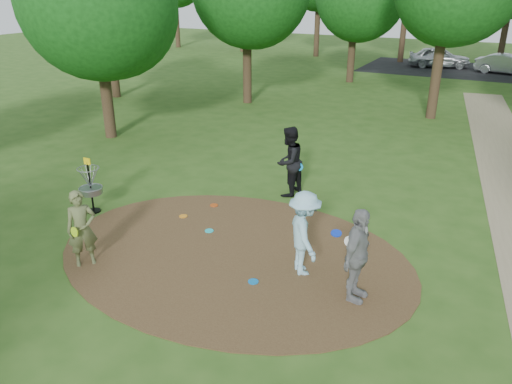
% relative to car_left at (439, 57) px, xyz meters
% --- Properties ---
extents(ground, '(100.00, 100.00, 0.00)m').
position_rel_car_left_xyz_m(ground, '(-0.06, -30.47, -0.73)').
color(ground, '#2D5119').
rests_on(ground, ground).
extents(dirt_clearing, '(8.40, 8.40, 0.02)m').
position_rel_car_left_xyz_m(dirt_clearing, '(-0.06, -30.47, -0.72)').
color(dirt_clearing, '#47301C').
rests_on(dirt_clearing, ground).
extents(parking_lot, '(14.00, 8.00, 0.01)m').
position_rel_car_left_xyz_m(parking_lot, '(1.94, -0.47, -0.72)').
color(parking_lot, black).
rests_on(parking_lot, ground).
extents(player_observer_with_disc, '(0.72, 0.75, 1.74)m').
position_rel_car_left_xyz_m(player_observer_with_disc, '(-2.73, -32.30, 0.14)').
color(player_observer_with_disc, '#5D663B').
rests_on(player_observer_with_disc, ground).
extents(player_throwing_with_disc, '(1.46, 1.37, 1.86)m').
position_rel_car_left_xyz_m(player_throwing_with_disc, '(1.67, -30.44, 0.20)').
color(player_throwing_with_disc, '#99D0E4').
rests_on(player_throwing_with_disc, ground).
extents(player_walking_with_disc, '(0.93, 1.11, 2.04)m').
position_rel_car_left_xyz_m(player_walking_with_disc, '(-0.32, -26.67, 0.29)').
color(player_walking_with_disc, black).
rests_on(player_walking_with_disc, ground).
extents(player_waiting_with_disc, '(0.55, 1.17, 1.94)m').
position_rel_car_left_xyz_m(player_waiting_with_disc, '(2.93, -30.91, 0.24)').
color(player_waiting_with_disc, gray).
rests_on(player_waiting_with_disc, ground).
extents(disc_ground_cyan, '(0.22, 0.22, 0.02)m').
position_rel_car_left_xyz_m(disc_ground_cyan, '(-1.12, -29.76, -0.70)').
color(disc_ground_cyan, '#19C5CF').
rests_on(disc_ground_cyan, dirt_clearing).
extents(disc_ground_blue, '(0.22, 0.22, 0.02)m').
position_rel_car_left_xyz_m(disc_ground_blue, '(0.91, -31.30, -0.70)').
color(disc_ground_blue, '#0B6FC1').
rests_on(disc_ground_blue, dirt_clearing).
extents(disc_ground_red, '(0.22, 0.22, 0.02)m').
position_rel_car_left_xyz_m(disc_ground_red, '(-1.82, -28.38, -0.70)').
color(disc_ground_red, '#C04613').
rests_on(disc_ground_red, dirt_clearing).
extents(car_left, '(4.55, 2.62, 1.46)m').
position_rel_car_left_xyz_m(car_left, '(0.00, 0.00, 0.00)').
color(car_left, '#B7BBBF').
rests_on(car_left, ground).
extents(car_right, '(4.13, 2.02, 1.30)m').
position_rel_car_left_xyz_m(car_right, '(4.51, -0.90, -0.08)').
color(car_right, '#A5A9AD').
rests_on(car_right, ground).
extents(disc_ground_orange, '(0.22, 0.22, 0.02)m').
position_rel_car_left_xyz_m(disc_ground_orange, '(-2.19, -29.36, -0.70)').
color(disc_ground_orange, orange).
rests_on(disc_ground_orange, dirt_clearing).
extents(disc_golf_basket, '(0.63, 0.63, 1.54)m').
position_rel_car_left_xyz_m(disc_golf_basket, '(-4.56, -30.17, 0.15)').
color(disc_golf_basket, black).
rests_on(disc_golf_basket, ground).
extents(tree_ring, '(36.85, 45.72, 8.79)m').
position_rel_car_left_xyz_m(tree_ring, '(1.58, -22.65, 4.45)').
color(tree_ring, '#332316').
rests_on(tree_ring, ground).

